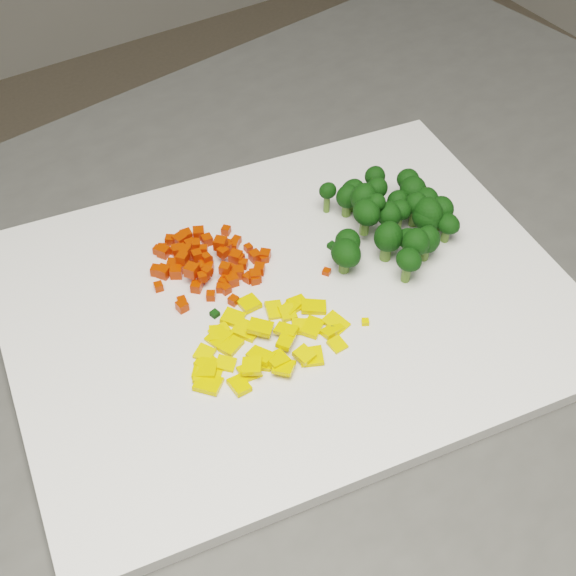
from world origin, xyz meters
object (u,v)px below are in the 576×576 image
carrot_pile (206,257)px  pepper_pile (272,346)px  broccoli_pile (384,210)px  cutting_board (288,301)px  counter_block (313,495)px

carrot_pile → pepper_pile: carrot_pile is taller
carrot_pile → broccoli_pile: size_ratio=0.83×
broccoli_pile → cutting_board: bearing=-170.5°
cutting_board → pepper_pile: pepper_pile is taller
carrot_pile → counter_block: bearing=-20.1°
cutting_board → pepper_pile: (-0.05, -0.05, 0.02)m
pepper_pile → broccoli_pile: bearing=22.4°
pepper_pile → broccoli_pile: (0.17, 0.07, 0.02)m
counter_block → cutting_board: 0.46m
counter_block → cutting_board: cutting_board is taller
cutting_board → counter_block: bearing=26.8°
cutting_board → carrot_pile: 0.09m
counter_block → carrot_pile: carrot_pile is taller
counter_block → pepper_pile: size_ratio=8.43×
counter_block → broccoli_pile: broccoli_pile is taller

